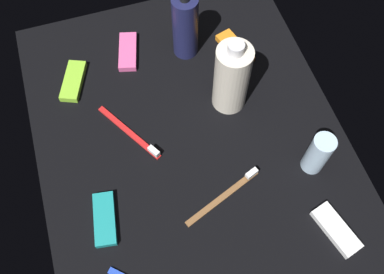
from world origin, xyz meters
TOP-DOWN VIEW (x-y plane):
  - ground_plane at (0.00, 0.00)cm, footprint 84.00×64.00cm
  - lotion_bottle at (-24.08, 6.05)cm, footprint 5.78×5.78cm
  - bodywash_bottle at (-7.76, 10.96)cm, footprint 7.37×7.37cm
  - deodorant_stick at (12.06, 21.94)cm, footprint 4.39×4.39cm
  - toothbrush_red at (-5.54, -11.50)cm, footprint 16.08×10.24cm
  - toothbrush_brown at (12.88, 3.21)cm, footprint 7.44×17.28cm
  - snack_bar_white at (25.98, 20.53)cm, footprint 11.09×6.63cm
  - snack_bar_orange at (-20.48, 17.12)cm, footprint 11.11×6.77cm
  - snack_bar_pink at (-27.12, -7.26)cm, footprint 11.08×6.53cm
  - snack_bar_teal at (10.72, -20.99)cm, footprint 10.88×5.52cm
  - snack_bar_lime at (-22.74, -21.00)cm, footprint 11.14×7.69cm

SIDE VIEW (x-z plane):
  - ground_plane at x=0.00cm, z-range -1.20..0.00cm
  - toothbrush_red at x=-5.54cm, z-range -0.44..1.66cm
  - toothbrush_brown at x=12.88cm, z-range -0.44..1.66cm
  - snack_bar_white at x=25.98cm, z-range 0.00..1.50cm
  - snack_bar_orange at x=-20.48cm, z-range 0.00..1.50cm
  - snack_bar_pink at x=-27.12cm, z-range 0.00..1.50cm
  - snack_bar_teal at x=10.72cm, z-range 0.00..1.50cm
  - snack_bar_lime at x=-22.74cm, z-range 0.00..1.50cm
  - deodorant_stick at x=12.06cm, z-range 0.00..10.83cm
  - lotion_bottle at x=-24.08cm, z-range -1.17..17.82cm
  - bodywash_bottle at x=-7.76cm, z-range -0.87..18.33cm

